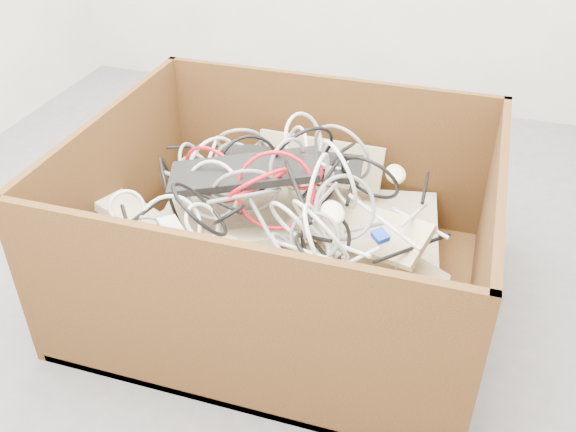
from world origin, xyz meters
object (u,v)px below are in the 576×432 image
(power_strip_right, at_px, (185,254))
(vga_plug, at_px, (380,236))
(cardboard_box, at_px, (281,257))
(power_strip_left, at_px, (211,181))

(power_strip_right, xyz_separation_m, vga_plug, (0.51, 0.23, 0.01))
(cardboard_box, xyz_separation_m, power_strip_left, (-0.26, 0.05, 0.22))
(power_strip_left, distance_m, vga_plug, 0.60)
(cardboard_box, height_order, power_strip_right, cardboard_box)
(power_strip_left, xyz_separation_m, power_strip_right, (0.07, -0.36, -0.02))
(power_strip_right, height_order, vga_plug, power_strip_right)
(power_strip_right, bearing_deg, vga_plug, 66.57)
(cardboard_box, distance_m, power_strip_right, 0.41)
(cardboard_box, height_order, power_strip_left, cardboard_box)
(power_strip_left, bearing_deg, power_strip_right, -89.31)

